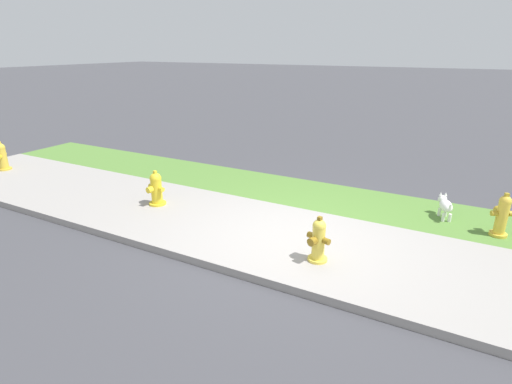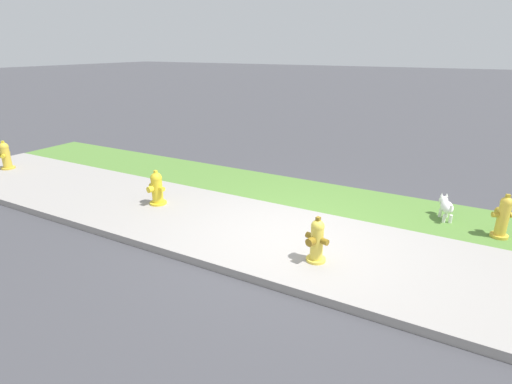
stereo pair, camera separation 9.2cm
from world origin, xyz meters
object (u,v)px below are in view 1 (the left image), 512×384
Objects in this scene: fire_hydrant_at_driveway at (2,157)px; fire_hydrant_near_corner at (156,189)px; fire_hydrant_by_grass_verge at (318,240)px; fire_hydrant_mid_block at (502,215)px; small_white_dog at (445,205)px.

fire_hydrant_near_corner is (4.96, 0.02, -0.02)m from fire_hydrant_at_driveway.
fire_hydrant_mid_block is (2.31, 2.18, 0.03)m from fire_hydrant_by_grass_verge.
fire_hydrant_at_driveway is 4.96m from fire_hydrant_near_corner.
fire_hydrant_by_grass_verge is 3.18m from fire_hydrant_mid_block.
fire_hydrant_at_driveway reaches higher than fire_hydrant_near_corner.
fire_hydrant_by_grass_verge reaches higher than small_white_dog.
fire_hydrant_by_grass_verge is (8.46, -0.57, -0.02)m from fire_hydrant_at_driveway.
fire_hydrant_at_driveway is 8.48m from fire_hydrant_by_grass_verge.
fire_hydrant_at_driveway is 1.35× the size of small_white_dog.
fire_hydrant_by_grass_verge is 1.30× the size of small_white_dog.
fire_hydrant_at_driveway is 1.04× the size of fire_hydrant_near_corner.
fire_hydrant_at_driveway is at bearing 164.11° from fire_hydrant_mid_block.
fire_hydrant_at_driveway is 10.12m from small_white_dog.
small_white_dog is at bearing -103.05° from fire_hydrant_by_grass_verge.
fire_hydrant_mid_block is (10.77, 1.62, 0.01)m from fire_hydrant_at_driveway.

